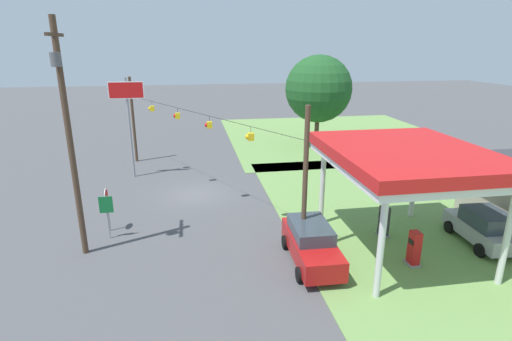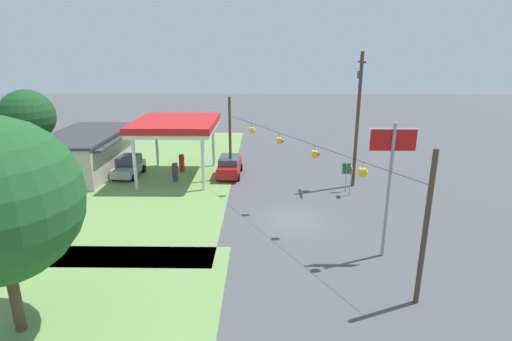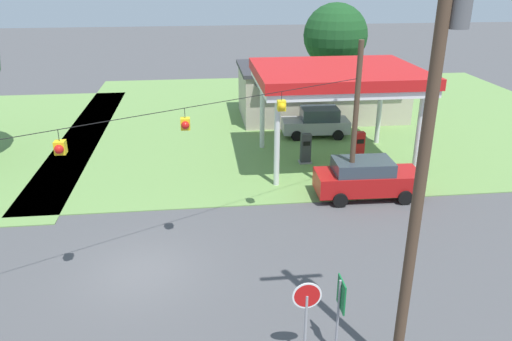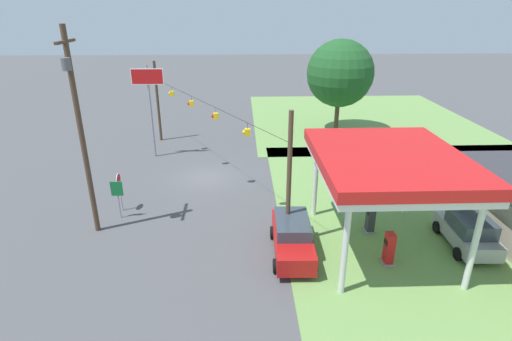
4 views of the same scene
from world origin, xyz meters
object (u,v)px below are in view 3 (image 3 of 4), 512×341
stop_sign_roadside (307,305)px  route_sign (340,302)px  fuel_pump_near (306,150)px  gas_station_canopy (337,77)px  fuel_pump_far (359,147)px  car_at_pumps_rear (317,122)px  utility_pole_main (425,159)px  gas_station_store (321,91)px  car_at_pumps_front (366,178)px  tree_behind_station (335,36)px

stop_sign_roadside → route_sign: bearing=-171.3°
fuel_pump_near → gas_station_canopy: bearing=0.1°
fuel_pump_far → car_at_pumps_rear: (-1.34, 4.63, 0.14)m
car_at_pumps_rear → fuel_pump_near: bearing=73.0°
fuel_pump_far → utility_pole_main: bearing=-103.6°
gas_station_store → car_at_pumps_rear: size_ratio=2.71×
car_at_pumps_front → stop_sign_roadside: stop_sign_roadside is taller
car_at_pumps_rear → tree_behind_station: bearing=-106.8°
gas_station_store → fuel_pump_far: gas_station_store is taller
gas_station_canopy → car_at_pumps_front: bearing=-84.9°
fuel_pump_far → route_sign: 15.42m
route_sign → fuel_pump_far: bearing=70.5°
car_at_pumps_rear → gas_station_store: bearing=-103.7°
fuel_pump_near → fuel_pump_far: size_ratio=1.00×
stop_sign_roadside → fuel_pump_near: bearing=-101.9°
utility_pole_main → tree_behind_station: utility_pole_main is taller
gas_station_canopy → fuel_pump_near: gas_station_canopy is taller
car_at_pumps_front → fuel_pump_far: bearing=78.3°
tree_behind_station → route_sign: bearing=-104.4°
route_sign → car_at_pumps_rear: bearing=78.7°
fuel_pump_near → car_at_pumps_front: (1.92, -4.63, 0.16)m
utility_pole_main → fuel_pump_near: bearing=87.3°
fuel_pump_near → utility_pole_main: (-0.72, -15.43, 5.36)m
car_at_pumps_front → utility_pole_main: 12.27m
fuel_pump_near → tree_behind_station: 17.06m
stop_sign_roadside → utility_pole_main: (2.38, -0.77, 4.35)m
stop_sign_roadside → route_sign: size_ratio=1.04×
gas_station_store → utility_pole_main: bearing=-98.6°
fuel_pump_far → utility_pole_main: (-3.74, -15.43, 5.36)m
gas_station_canopy → tree_behind_station: size_ratio=1.14×
gas_station_canopy → gas_station_store: size_ratio=0.73×
gas_station_canopy → stop_sign_roadside: gas_station_canopy is taller
car_at_pumps_rear → fuel_pump_far: bearing=109.1°
gas_station_canopy → car_at_pumps_rear: 6.01m
car_at_pumps_rear → route_sign: (-3.81, -19.14, 0.76)m
gas_station_canopy → fuel_pump_far: 4.25m
car_at_pumps_rear → utility_pole_main: size_ratio=0.39×
route_sign → car_at_pumps_front: bearing=67.7°
fuel_pump_near → tree_behind_station: (5.61, 15.58, 4.08)m
route_sign → gas_station_canopy: bearing=75.9°
gas_station_canopy → utility_pole_main: size_ratio=0.77×
route_sign → tree_behind_station: bearing=75.6°
fuel_pump_near → fuel_pump_far: 3.02m
gas_station_store → stop_sign_roadside: (-6.09, -23.68, -0.07)m
gas_station_canopy → utility_pole_main: bearing=-98.2°
car_at_pumps_front → car_at_pumps_rear: car_at_pumps_front is taller
tree_behind_station → utility_pole_main: bearing=-101.5°
gas_station_canopy → car_at_pumps_front: gas_station_canopy is taller
fuel_pump_near → tree_behind_station: tree_behind_station is taller
fuel_pump_near → car_at_pumps_rear: (1.68, 4.63, 0.14)m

